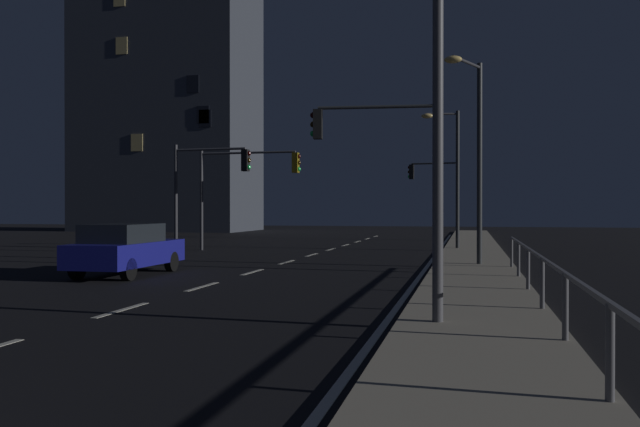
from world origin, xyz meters
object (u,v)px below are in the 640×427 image
object	(u,v)px
traffic_light_near_right	(382,149)
traffic_light_mid_right	(435,183)
traffic_light_overhead_east	(209,176)
street_lamp_across_street	(451,165)
street_lamp_corner	(475,140)
street_lamp_far_end	(421,48)
building_distant	(168,65)
traffic_light_far_center	(246,177)
car	(126,248)

from	to	relation	value
traffic_light_near_right	traffic_light_mid_right	bearing A→B (deg)	88.48
traffic_light_overhead_east	street_lamp_across_street	distance (m)	11.55
street_lamp_corner	street_lamp_far_end	bearing A→B (deg)	-94.51
street_lamp_corner	street_lamp_far_end	xyz separation A→B (m)	(-0.94, -11.88, 0.31)
traffic_light_mid_right	building_distant	world-z (taller)	building_distant
street_lamp_across_street	street_lamp_far_end	bearing A→B (deg)	-89.80
traffic_light_mid_right	street_lamp_across_street	bearing A→B (deg)	-83.02
traffic_light_near_right	street_lamp_corner	xyz separation A→B (m)	(2.90, 1.84, 0.38)
street_lamp_far_end	street_lamp_across_street	xyz separation A→B (m)	(-0.08, 21.31, -0.49)
traffic_light_far_center	traffic_light_overhead_east	distance (m)	2.74
traffic_light_overhead_east	traffic_light_near_right	bearing A→B (deg)	-36.90
street_lamp_corner	street_lamp_across_street	xyz separation A→B (m)	(-1.01, 9.43, -0.19)
traffic_light_far_center	street_lamp_across_street	size ratio (longest dim) A/B	0.78
street_lamp_corner	traffic_light_mid_right	bearing A→B (deg)	96.58
street_lamp_far_end	building_distant	xyz separation A→B (m)	(-26.80, 45.74, 10.93)
traffic_light_mid_right	building_distant	size ratio (longest dim) A/B	0.16
traffic_light_near_right	street_lamp_across_street	bearing A→B (deg)	80.49
traffic_light_overhead_east	street_lamp_far_end	distance (m)	19.61
traffic_light_near_right	traffic_light_overhead_east	distance (m)	10.76
car	street_lamp_far_end	distance (m)	12.47
traffic_light_overhead_east	street_lamp_across_street	size ratio (longest dim) A/B	0.74
building_distant	traffic_light_overhead_east	bearing A→B (deg)	-60.95
traffic_light_mid_right	traffic_light_overhead_east	xyz separation A→B (m)	(-9.17, -15.48, -0.22)
traffic_light_far_center	street_lamp_across_street	bearing A→B (deg)	12.83
traffic_light_far_center	street_lamp_far_end	size ratio (longest dim) A/B	0.70
traffic_light_mid_right	traffic_light_far_center	distance (m)	15.34
traffic_light_mid_right	street_lamp_corner	size ratio (longest dim) A/B	0.74
car	street_lamp_corner	distance (m)	11.86
traffic_light_overhead_east	street_lamp_corner	world-z (taller)	street_lamp_corner
traffic_light_mid_right	street_lamp_across_street	world-z (taller)	street_lamp_across_street
street_lamp_corner	street_lamp_across_street	bearing A→B (deg)	96.13
traffic_light_near_right	street_lamp_corner	world-z (taller)	street_lamp_corner
traffic_light_far_center	street_lamp_corner	bearing A→B (deg)	-34.07
street_lamp_far_end	traffic_light_mid_right	bearing A→B (deg)	92.47
street_lamp_far_end	street_lamp_across_street	bearing A→B (deg)	90.20
street_lamp_corner	street_lamp_across_street	distance (m)	9.48
traffic_light_mid_right	traffic_light_far_center	xyz separation A→B (m)	(-8.36, -12.86, -0.11)
traffic_light_far_center	street_lamp_far_end	bearing A→B (deg)	-62.98
traffic_light_near_right	traffic_light_overhead_east	world-z (taller)	traffic_light_near_right
traffic_light_mid_right	building_distant	distance (m)	31.25
traffic_light_near_right	traffic_light_overhead_east	size ratio (longest dim) A/B	1.09
traffic_light_near_right	street_lamp_far_end	size ratio (longest dim) A/B	0.73
traffic_light_far_center	street_lamp_corner	world-z (taller)	street_lamp_corner
traffic_light_far_center	traffic_light_overhead_east	bearing A→B (deg)	-107.21
traffic_light_overhead_east	street_lamp_corner	bearing A→B (deg)	-21.85
traffic_light_mid_right	traffic_light_far_center	world-z (taller)	traffic_light_mid_right
car	street_lamp_far_end	bearing A→B (deg)	-37.66
traffic_light_near_right	street_lamp_corner	size ratio (longest dim) A/B	0.79
street_lamp_corner	building_distant	distance (m)	45.19
street_lamp_far_end	street_lamp_across_street	world-z (taller)	street_lamp_far_end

